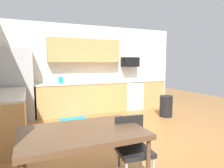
% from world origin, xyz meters
% --- Properties ---
extents(ground_plane, '(12.00, 12.00, 0.00)m').
position_xyz_m(ground_plane, '(0.00, 0.00, 0.00)').
color(ground_plane, '#9E6B38').
extents(wall_back, '(5.80, 0.10, 2.70)m').
position_xyz_m(wall_back, '(0.00, 2.65, 1.35)').
color(wall_back, silver).
rests_on(wall_back, ground).
extents(cabinet_run_back, '(2.71, 0.60, 0.90)m').
position_xyz_m(cabinet_run_back, '(-0.39, 2.30, 0.45)').
color(cabinet_run_back, tan).
rests_on(cabinet_run_back, ground).
extents(cabinet_run_back_right, '(0.84, 0.60, 0.90)m').
position_xyz_m(cabinet_run_back_right, '(1.98, 2.30, 0.45)').
color(cabinet_run_back_right, tan).
rests_on(cabinet_run_back_right, ground).
extents(cabinet_run_left, '(0.60, 2.00, 0.90)m').
position_xyz_m(cabinet_run_left, '(-2.30, 0.80, 0.45)').
color(cabinet_run_left, tan).
rests_on(cabinet_run_left, ground).
extents(countertop_back, '(4.80, 0.64, 0.04)m').
position_xyz_m(countertop_back, '(0.00, 2.30, 0.92)').
color(countertop_back, beige).
rests_on(countertop_back, cabinet_run_back).
extents(countertop_left, '(0.64, 2.00, 0.04)m').
position_xyz_m(countertop_left, '(-2.30, 0.80, 0.92)').
color(countertop_left, beige).
rests_on(countertop_left, cabinet_run_left).
extents(upper_cabinets_back, '(2.20, 0.34, 0.70)m').
position_xyz_m(upper_cabinets_back, '(-0.30, 2.43, 1.90)').
color(upper_cabinets_back, tan).
extents(refrigerator, '(0.76, 0.70, 1.90)m').
position_xyz_m(refrigerator, '(-2.18, 2.22, 0.95)').
color(refrigerator, '#9EA0A5').
rests_on(refrigerator, ground).
extents(oven_range, '(0.60, 0.60, 0.91)m').
position_xyz_m(oven_range, '(1.26, 2.30, 0.46)').
color(oven_range, white).
rests_on(oven_range, ground).
extents(microwave, '(0.54, 0.36, 0.32)m').
position_xyz_m(microwave, '(1.26, 2.40, 1.55)').
color(microwave, black).
extents(sink_basin, '(0.48, 0.40, 0.14)m').
position_xyz_m(sink_basin, '(-0.76, 2.30, 0.88)').
color(sink_basin, '#A5A8AD').
rests_on(sink_basin, countertop_back).
extents(sink_faucet, '(0.02, 0.02, 0.24)m').
position_xyz_m(sink_faucet, '(-0.76, 2.48, 1.04)').
color(sink_faucet, '#B2B5BA').
rests_on(sink_faucet, countertop_back).
extents(dining_table, '(1.40, 0.90, 0.76)m').
position_xyz_m(dining_table, '(-1.38, -1.36, 0.70)').
color(dining_table, brown).
rests_on(dining_table, ground).
extents(chair_near_table, '(0.44, 0.44, 0.85)m').
position_xyz_m(chair_near_table, '(-0.76, -1.43, 0.50)').
color(chair_near_table, black).
rests_on(chair_near_table, ground).
extents(trash_bin, '(0.36, 0.36, 0.60)m').
position_xyz_m(trash_bin, '(1.66, 0.96, 0.30)').
color(trash_bin, black).
rests_on(trash_bin, ground).
extents(floor_mat, '(0.70, 0.50, 0.01)m').
position_xyz_m(floor_mat, '(-0.84, 1.65, 0.01)').
color(floor_mat, '#198CBF').
rests_on(floor_mat, ground).
extents(kettle, '(0.14, 0.14, 0.20)m').
position_xyz_m(kettle, '(-1.05, 2.35, 1.02)').
color(kettle, '#198CBF').
rests_on(kettle, countertop_back).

